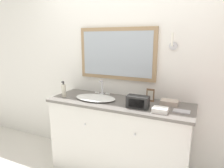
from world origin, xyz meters
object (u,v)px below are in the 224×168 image
object	(u,v)px
sink_basin	(96,97)
soap_bottle	(64,90)
appliance_box	(138,102)
picture_frame	(150,95)

from	to	relation	value
sink_basin	soap_bottle	bearing A→B (deg)	-168.76
appliance_box	picture_frame	xyz separation A→B (m)	(0.07, 0.27, 0.01)
sink_basin	appliance_box	size ratio (longest dim) A/B	2.20
picture_frame	soap_bottle	bearing A→B (deg)	-165.88
soap_bottle	appliance_box	size ratio (longest dim) A/B	0.87
sink_basin	picture_frame	size ratio (longest dim) A/B	3.39
sink_basin	appliance_box	xyz separation A→B (m)	(0.56, -0.09, 0.04)
soap_bottle	picture_frame	bearing A→B (deg)	14.12
picture_frame	sink_basin	bearing A→B (deg)	-164.03
appliance_box	sink_basin	bearing A→B (deg)	170.66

